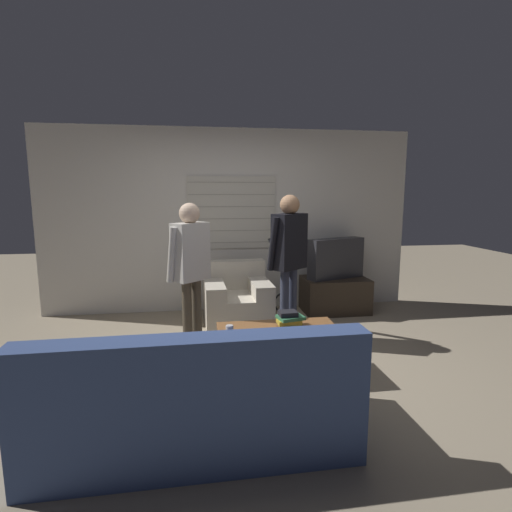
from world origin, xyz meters
TOP-DOWN VIEW (x-y plane):
  - ground_plane at (0.00, 0.00)m, footprint 16.00×16.00m
  - wall_back at (0.00, 2.03)m, footprint 5.20×0.08m
  - couch_blue at (-0.51, -1.12)m, footprint 2.07×0.93m
  - armchair_beige at (0.02, 1.37)m, footprint 0.84×0.87m
  - coffee_table at (0.24, -0.21)m, footprint 1.10×0.55m
  - tv_stand at (1.44, 1.64)m, footprint 0.89×0.59m
  - tv at (1.44, 1.64)m, footprint 0.86×0.48m
  - person_left_standing at (-0.55, 0.47)m, footprint 0.46×0.77m
  - person_right_standing at (0.54, 0.70)m, footprint 0.50×0.76m
  - book_stack at (0.35, -0.17)m, footprint 0.26×0.22m
  - soda_can at (-0.22, -0.41)m, footprint 0.07×0.07m
  - spare_remote at (0.01, -0.35)m, footprint 0.11×0.13m
  - floor_fan at (0.66, 1.40)m, footprint 0.30×0.20m

SIDE VIEW (x-z plane):
  - ground_plane at x=0.00m, z-range 0.00..0.00m
  - floor_fan at x=0.66m, z-range -0.01..0.36m
  - tv_stand at x=1.44m, z-range 0.00..0.48m
  - armchair_beige at x=0.02m, z-range -0.08..0.69m
  - couch_blue at x=-0.51m, z-range -0.13..0.73m
  - coffee_table at x=0.24m, z-range 0.18..0.63m
  - spare_remote at x=0.01m, z-range 0.45..0.47m
  - soda_can at x=-0.22m, z-range 0.45..0.58m
  - book_stack at x=0.35m, z-range 0.45..0.59m
  - tv at x=1.44m, z-range 0.48..1.05m
  - person_left_standing at x=-0.55m, z-range 0.20..1.78m
  - person_right_standing at x=0.54m, z-range 0.22..1.87m
  - wall_back at x=0.00m, z-range 0.00..2.55m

